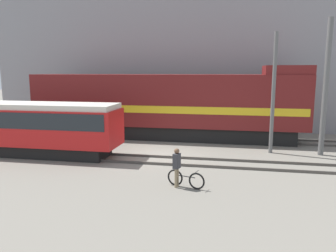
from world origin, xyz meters
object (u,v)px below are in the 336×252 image
Objects in this scene: utility_pole_left at (273,94)px; streetcar at (21,125)px; freight_locomotive at (167,105)px; person at (177,164)px; utility_pole_center at (326,88)px; bicycle at (186,179)px.

streetcar is at bearing -167.77° from utility_pole_left.
streetcar is at bearing -140.09° from freight_locomotive.
freight_locomotive is at bearing 39.91° from streetcar.
freight_locomotive reaches higher than person.
freight_locomotive is 10.44m from person.
utility_pole_center is at bearing 10.27° from streetcar.
bicycle is (2.74, -10.03, -2.07)m from freight_locomotive.
utility_pole_center is (7.05, 6.90, 3.54)m from bicycle.
person is at bearing -175.05° from bicycle.
freight_locomotive is at bearing 162.27° from utility_pole_center.
person reaches higher than bicycle.
person is (-0.38, -0.03, 0.66)m from bicycle.
freight_locomotive is 2.51× the size of utility_pole_center.
bicycle is 10.48m from utility_pole_center.
person is 0.22× the size of utility_pole_center.
utility_pole_left is at bearing -24.24° from freight_locomotive.
bicycle is at bearing -74.73° from freight_locomotive.
utility_pole_center is at bearing -17.73° from freight_locomotive.
bicycle is (10.22, -3.78, -1.39)m from streetcar.
streetcar reaches higher than person.
utility_pole_center reaches higher than utility_pole_left.
bicycle is 8.69m from utility_pole_left.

